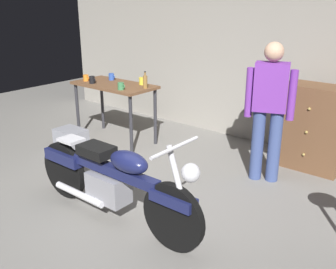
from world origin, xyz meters
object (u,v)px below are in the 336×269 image
Objects in this scene: storage_bin at (71,140)px; mug_orange_travel at (86,78)px; wooden_dresser at (313,128)px; mug_green_speckled at (121,86)px; person_standing at (269,107)px; mug_black_matte at (92,80)px; bottle at (145,81)px; motorcycle at (112,179)px; mug_yellow_tall at (142,81)px; mug_blue_enamel at (112,77)px.

storage_bin is 3.76× the size of mug_orange_travel.
wooden_dresser is at bearing 29.57° from storage_bin.
mug_green_speckled is (0.86, -0.09, 0.00)m from mug_orange_travel.
storage_bin is (-2.88, -1.63, -0.38)m from wooden_dresser.
person_standing is 1.52× the size of wooden_dresser.
bottle is at bearing 17.77° from mug_black_matte.
bottle is (1.06, 0.20, 0.05)m from mug_orange_travel.
storage_bin is 1.83× the size of bottle.
motorcycle is 2.33m from mug_yellow_tall.
mug_green_speckled is at bearing -10.78° from person_standing.
motorcycle is 17.85× the size of mug_green_speckled.
mug_black_matte is 1.04× the size of mug_orange_travel.
person_standing is 1.86m from bottle.
bottle reaches higher than mug_orange_travel.
person_standing is 2.93m from mug_orange_travel.
storage_bin is at bearing -1.84° from person_standing.
motorcycle is 1.99× the size of wooden_dresser.
mug_black_matte is at bearing -147.00° from mug_yellow_tall.
motorcycle is 2.69m from mug_orange_travel.
wooden_dresser is (0.30, 0.71, -0.38)m from person_standing.
mug_black_matte is 0.88m from bottle.
mug_green_speckled is (0.52, 0.53, 0.78)m from storage_bin.
mug_black_matte is 0.64m from mug_green_speckled.
mug_yellow_tall is at bearing -22.83° from person_standing.
wooden_dresser is 2.35m from bottle.
wooden_dresser is 2.50× the size of storage_bin.
person_standing is 13.79× the size of mug_black_matte.
mug_green_speckled is at bearing -154.96° from wooden_dresser.
wooden_dresser is 2.48m from mug_yellow_tall.
mug_green_speckled is at bearing -124.19° from bottle.
storage_bin is at bearing -131.19° from bottle.
motorcycle is at bearing -47.37° from mug_green_speckled.
mug_black_matte is (-2.69, -0.37, 0.03)m from person_standing.
mug_yellow_tall is at bearing 33.00° from mug_black_matte.
mug_blue_enamel is at bearing -21.39° from person_standing.
mug_blue_enamel reaches higher than storage_bin.
motorcycle is 2.00m from mug_green_speckled.
mug_black_matte is 0.99× the size of mug_green_speckled.
person_standing is at bearing 19.75° from storage_bin.
person_standing reaches higher than storage_bin.
mug_green_speckled reaches higher than mug_orange_travel.
person_standing is at bearing 68.02° from motorcycle.
mug_blue_enamel is (-0.08, 0.92, 0.78)m from storage_bin.
mug_yellow_tall is at bearing 22.17° from mug_orange_travel.
wooden_dresser reaches higher than mug_blue_enamel.
mug_green_speckled is (-2.05, -0.39, 0.03)m from person_standing.
motorcycle is at bearing -56.97° from bottle.
motorcycle is at bearing 46.20° from person_standing.
mug_black_matte is 0.76m from mug_yellow_tall.
mug_black_matte is (-0.12, 0.56, 0.79)m from storage_bin.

